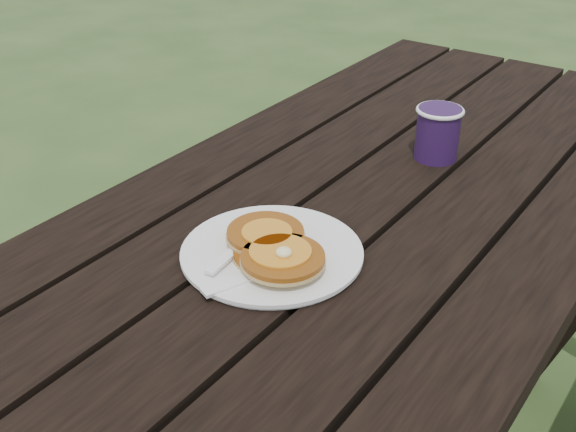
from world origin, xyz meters
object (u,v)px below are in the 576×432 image
Objects in this scene: picnic_table at (344,382)px; coffee_cup at (438,130)px; plate at (272,253)px; pancake_stack at (274,248)px.

coffee_cup is at bearing 83.22° from picnic_table.
picnic_table is 6.96× the size of plate.
pancake_stack is at bearing -94.68° from coffee_cup.
coffee_cup reaches higher than picnic_table.
pancake_stack reaches higher than plate.
picnic_table is 10.33× the size of pancake_stack.
plate reaches higher than picnic_table.
pancake_stack reaches higher than picnic_table.
coffee_cup is at bearing 85.32° from pancake_stack.
pancake_stack is at bearing -42.17° from plate.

